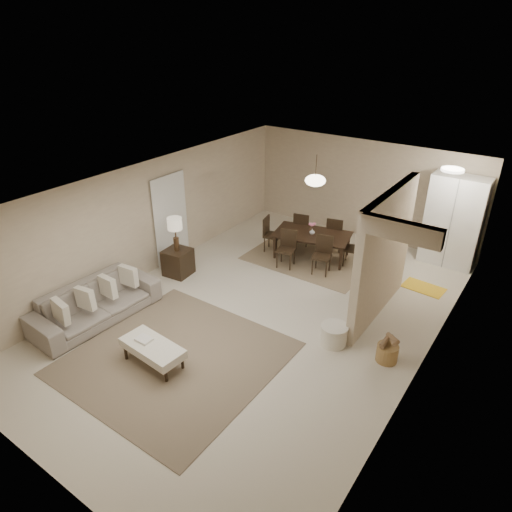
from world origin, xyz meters
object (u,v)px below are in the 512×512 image
Objects in this scene: sofa at (96,303)px; wicker_basket at (387,353)px; ottoman_bench at (153,348)px; dining_table at (311,246)px; side_table at (178,262)px; pantry_cabinet at (453,221)px; round_pouf at (334,335)px.

wicker_basket is at bearing -65.19° from sofa.
ottoman_bench is 4.86m from dining_table.
side_table is (-1.78, 2.46, -0.02)m from ottoman_bench.
pantry_cabinet is at bearing 17.41° from dining_table.
side_table is 3.15m from dining_table.
pantry_cabinet is 3.23m from dining_table.
sofa is 6.74× the size of wicker_basket.
pantry_cabinet is 4.41m from round_pouf.
pantry_cabinet is 4.42× the size of round_pouf.
round_pouf is (2.18, 2.18, -0.13)m from ottoman_bench.
wicker_basket is 0.20× the size of dining_table.
sofa reaches higher than wicker_basket.
ottoman_bench is 0.66× the size of dining_table.
side_table reaches higher than round_pouf.
sofa reaches higher than round_pouf.
dining_table is (-2.85, 2.57, 0.16)m from wicker_basket.
sofa is at bearing -128.05° from pantry_cabinet.
sofa is at bearing -127.54° from dining_table.
round_pouf is (-0.79, -4.25, -0.87)m from pantry_cabinet.
ottoman_bench is 3.86m from wicker_basket.
side_table is at bearing 177.99° from wicker_basket.
dining_table is (-2.71, -1.58, -0.74)m from pantry_cabinet.
side_table is at bearing 176.08° from round_pouf.
ottoman_bench is (1.83, -0.30, -0.03)m from sofa.
ottoman_bench is (-2.97, -6.43, -0.73)m from pantry_cabinet.
sofa reaches higher than dining_table.
ottoman_bench reaches higher than round_pouf.
pantry_cabinet reaches higher than ottoman_bench.
ottoman_bench is 2.42× the size of round_pouf.
sofa is 5.33m from wicker_basket.
sofa is 5.05× the size of round_pouf.
side_table reaches higher than wicker_basket.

